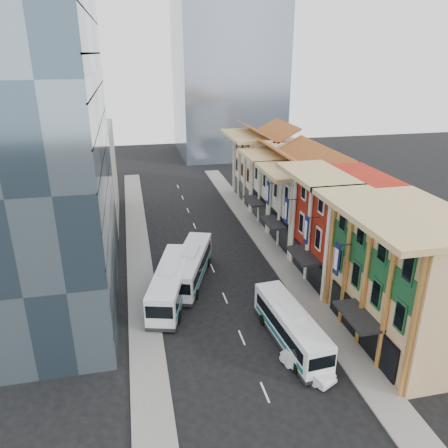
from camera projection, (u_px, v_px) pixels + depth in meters
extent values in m
plane|color=black|center=(269.00, 402.00, 32.24)|extent=(200.00, 200.00, 0.00)
cube|color=slate|center=(280.00, 261.00, 53.90)|extent=(3.00, 90.00, 0.15)
cube|color=slate|center=(140.00, 275.00, 50.51)|extent=(3.00, 90.00, 0.15)
cube|color=tan|center=(410.00, 279.00, 37.38)|extent=(8.00, 14.00, 12.00)
cube|color=#A22112|center=(344.00, 228.00, 48.28)|extent=(8.00, 10.00, 12.00)
cube|color=beige|center=(310.00, 208.00, 57.28)|extent=(8.00, 9.00, 10.00)
cube|color=beige|center=(286.00, 189.00, 65.46)|extent=(8.00, 9.00, 10.00)
cube|color=beige|center=(266.00, 169.00, 74.82)|extent=(8.00, 12.00, 11.00)
cube|color=#3F5465|center=(38.00, 157.00, 40.61)|extent=(12.00, 26.00, 30.00)
cube|color=gray|center=(80.00, 176.00, 64.64)|extent=(10.00, 18.00, 14.00)
imported|color=white|center=(308.00, 366.00, 34.80)|extent=(3.57, 4.90, 1.54)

